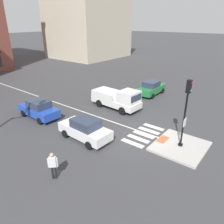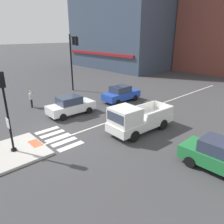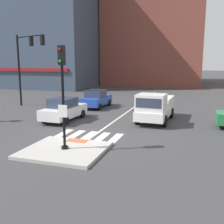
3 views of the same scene
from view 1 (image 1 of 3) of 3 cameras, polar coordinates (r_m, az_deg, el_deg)
name	(u,v)px [view 1 (image 1 of 3)]	position (r m, az deg, el deg)	size (l,w,h in m)	color
ground_plane	(148,136)	(16.61, 9.57, -6.32)	(300.00, 300.00, 0.00)	#3D3D3F
traffic_island	(180,146)	(15.73, 17.74, -8.70)	(3.63, 3.32, 0.15)	#B2AFA8
tactile_pad_front	(163,139)	(16.08, 13.43, -7.10)	(1.10, 0.60, 0.01)	#DB5B38
signal_pole	(186,108)	(14.47, 19.14, 1.02)	(0.44, 0.38, 4.65)	black
crosswalk_stripe_a	(132,143)	(15.56, 5.48, -8.26)	(0.44, 1.80, 0.01)	silver
crosswalk_stripe_b	(138,139)	(16.15, 7.04, -7.07)	(0.44, 1.80, 0.01)	silver
crosswalk_stripe_c	(144,134)	(16.75, 8.48, -5.95)	(0.44, 1.80, 0.01)	silver
crosswalk_stripe_d	(149,131)	(17.38, 9.82, -4.91)	(0.44, 1.80, 0.01)	silver
crosswalk_stripe_e	(154,127)	(18.02, 11.06, -3.95)	(0.44, 1.80, 0.01)	silver
lane_centre_line	(64,105)	(22.70, -12.62, 1.76)	(0.14, 28.00, 0.01)	silver
building_far_block	(88,25)	(53.74, -6.45, 22.15)	(15.98, 14.55, 14.33)	beige
car_white_westbound_near	(85,129)	(15.76, -7.22, -4.52)	(1.96, 4.16, 1.64)	white
car_green_cross_right	(151,88)	(25.66, 10.50, 6.35)	(4.12, 1.88, 1.64)	#237A3D
car_blue_westbound_far	(39,109)	(20.20, -18.97, 0.76)	(1.88, 4.12, 1.64)	#2347B7
pickup_truck_white_eastbound_mid	(119,100)	(20.90, 2.01, 3.30)	(2.26, 5.19, 2.08)	white
pedestrian_at_curb_left	(53,164)	(12.28, -15.54, -13.22)	(0.42, 0.41, 1.67)	black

